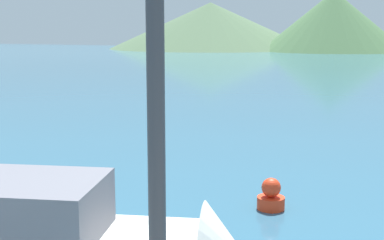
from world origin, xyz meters
name	(u,v)px	position (x,y,z in m)	size (l,w,h in m)	color
buoy_marker	(271,196)	(4.83, 9.50, 0.32)	(0.67, 0.67, 0.77)	red
hill_west	(210,26)	(-37.06, 109.92, 5.06)	(45.16, 45.16, 10.13)	#4C6647
hill_central	(333,21)	(-9.65, 106.41, 5.85)	(28.62, 28.62, 11.70)	#476B42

